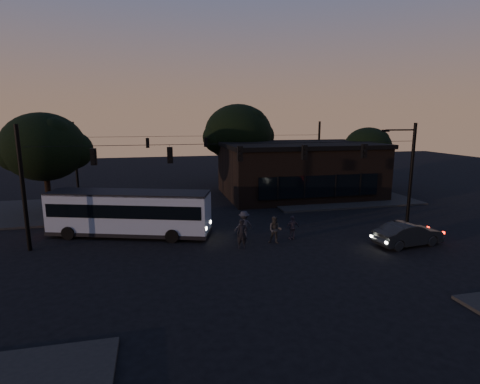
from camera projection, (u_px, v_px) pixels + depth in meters
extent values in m
plane|color=black|center=(256.00, 256.00, 21.60)|extent=(120.00, 120.00, 0.00)
cube|color=black|center=(333.00, 197.00, 37.65)|extent=(14.00, 10.00, 0.15)
cube|color=black|center=(53.00, 211.00, 31.83)|extent=(14.00, 10.00, 0.15)
cube|color=black|center=(299.00, 171.00, 38.42)|extent=(15.00, 10.00, 5.00)
cube|color=black|center=(299.00, 145.00, 37.90)|extent=(15.40, 10.40, 0.40)
cube|color=black|center=(320.00, 186.00, 33.66)|extent=(11.50, 0.18, 2.00)
cylinder|color=black|center=(238.00, 170.00, 43.13)|extent=(0.44, 0.44, 4.00)
ellipsoid|color=black|center=(238.00, 133.00, 42.32)|extent=(7.60, 7.60, 6.46)
cylinder|color=black|center=(366.00, 175.00, 42.54)|extent=(0.44, 0.44, 3.00)
ellipsoid|color=black|center=(368.00, 147.00, 41.93)|extent=(5.20, 5.20, 4.42)
cylinder|color=black|center=(48.00, 193.00, 30.54)|extent=(0.44, 0.44, 3.60)
ellipsoid|color=black|center=(44.00, 147.00, 29.82)|extent=(6.40, 6.40, 5.44)
cylinder|color=black|center=(23.00, 189.00, 21.79)|extent=(0.24, 0.24, 7.50)
cylinder|color=black|center=(411.00, 174.00, 27.61)|extent=(0.24, 0.24, 7.50)
cylinder|color=black|center=(240.00, 144.00, 24.23)|extent=(26.00, 0.03, 0.03)
cube|color=black|center=(94.00, 157.00, 22.34)|extent=(0.34, 0.30, 1.00)
cube|color=black|center=(170.00, 155.00, 23.35)|extent=(0.34, 0.30, 1.00)
cube|color=black|center=(240.00, 154.00, 24.35)|extent=(0.34, 0.30, 1.00)
cube|color=black|center=(304.00, 152.00, 25.36)|extent=(0.34, 0.30, 1.00)
cube|color=black|center=(364.00, 151.00, 26.37)|extent=(0.34, 0.30, 1.00)
cylinder|color=black|center=(76.00, 160.00, 37.08)|extent=(0.24, 0.24, 7.50)
cylinder|color=black|center=(318.00, 155.00, 42.90)|extent=(0.24, 0.24, 7.50)
cylinder|color=black|center=(206.00, 136.00, 39.56)|extent=(26.00, 0.03, 0.03)
cube|color=black|center=(148.00, 143.00, 38.34)|extent=(0.34, 0.30, 1.00)
cube|color=black|center=(206.00, 142.00, 39.68)|extent=(0.34, 0.30, 1.00)
cube|color=black|center=(260.00, 141.00, 41.02)|extent=(0.34, 0.30, 1.00)
cube|color=#8896AD|center=(129.00, 211.00, 25.05)|extent=(10.89, 5.66, 2.52)
cube|color=black|center=(129.00, 208.00, 25.00)|extent=(10.50, 5.56, 0.87)
cube|color=black|center=(128.00, 193.00, 24.80)|extent=(10.89, 5.66, 0.15)
cube|color=black|center=(131.00, 231.00, 25.31)|extent=(11.01, 5.75, 0.24)
cylinder|color=black|center=(68.00, 233.00, 24.43)|extent=(0.90, 0.51, 0.87)
cylinder|color=black|center=(86.00, 223.00, 26.81)|extent=(0.90, 0.51, 0.87)
cylinder|color=black|center=(172.00, 236.00, 23.82)|extent=(0.90, 0.51, 0.87)
cylinder|color=black|center=(181.00, 225.00, 26.19)|extent=(0.90, 0.51, 0.87)
imported|color=black|center=(408.00, 234.00, 23.26)|extent=(4.58, 2.08, 1.46)
imported|color=black|center=(242.00, 234.00, 22.73)|extent=(0.73, 0.54, 1.81)
imported|color=#2C2A28|center=(275.00, 230.00, 23.65)|extent=(1.06, 0.96, 1.77)
imported|color=#362E38|center=(292.00, 228.00, 24.45)|extent=(0.97, 0.49, 1.58)
imported|color=#21232A|center=(244.00, 226.00, 24.30)|extent=(1.29, 0.80, 1.93)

